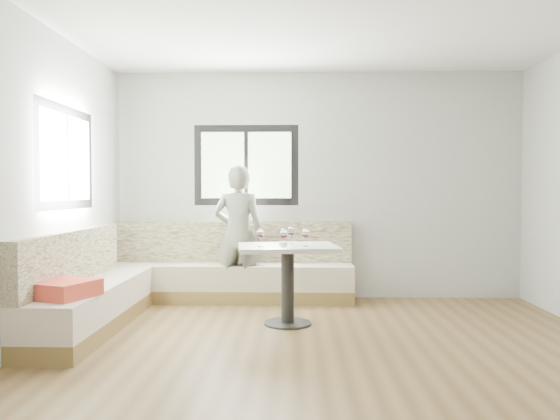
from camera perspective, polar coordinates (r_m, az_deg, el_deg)
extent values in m
cube|color=brown|center=(4.51, 5.37, -15.16)|extent=(5.00, 5.00, 0.01)
cube|color=white|center=(4.55, 5.50, 20.86)|extent=(5.00, 5.00, 0.01)
cube|color=#B7B7B2|center=(6.80, 4.04, 2.60)|extent=(5.00, 0.01, 2.80)
cube|color=#B7B7B2|center=(1.82, 10.67, 4.21)|extent=(5.00, 0.01, 2.80)
cube|color=#B7B7B2|center=(4.83, -25.67, 2.65)|extent=(0.01, 5.00, 2.80)
cube|color=black|center=(6.82, -3.55, 4.70)|extent=(1.30, 0.02, 1.00)
cube|color=black|center=(5.65, -21.41, 5.12)|extent=(0.02, 1.30, 1.00)
cube|color=brown|center=(6.68, -5.03, -8.78)|extent=(2.90, 0.55, 0.16)
cube|color=beige|center=(6.65, -5.03, -6.88)|extent=(2.90, 0.55, 0.29)
cube|color=beige|center=(6.80, -4.84, -3.31)|extent=(2.90, 0.14, 0.50)
cube|color=brown|center=(5.62, -18.98, -10.96)|extent=(0.55, 2.25, 0.16)
cube|color=beige|center=(5.57, -19.00, -8.71)|extent=(0.55, 2.25, 0.29)
cube|color=beige|center=(5.59, -21.02, -4.59)|extent=(0.14, 2.25, 0.50)
cube|color=#E3523C|center=(4.90, -21.72, -7.66)|extent=(0.59, 0.59, 0.14)
cylinder|color=black|center=(5.55, 0.80, -11.74)|extent=(0.47, 0.47, 0.02)
cylinder|color=black|center=(5.47, 0.80, -8.05)|extent=(0.13, 0.13, 0.75)
cube|color=white|center=(5.42, 0.80, -3.93)|extent=(1.05, 0.86, 0.04)
imported|color=slate|center=(6.48, -4.37, -2.54)|extent=(0.63, 0.45, 1.63)
cylinder|color=white|center=(5.42, 0.34, -3.52)|extent=(0.09, 0.09, 0.03)
sphere|color=black|center=(5.43, 0.48, -3.41)|extent=(0.02, 0.02, 0.02)
sphere|color=black|center=(5.43, 0.23, -3.41)|extent=(0.02, 0.02, 0.02)
sphere|color=black|center=(5.41, 0.35, -3.43)|extent=(0.02, 0.02, 0.02)
cylinder|color=white|center=(5.26, -2.07, -3.85)|extent=(0.06, 0.06, 0.01)
cylinder|color=white|center=(5.26, -2.07, -3.40)|extent=(0.01, 0.01, 0.08)
ellipsoid|color=white|center=(5.25, -2.07, -2.46)|extent=(0.08, 0.08, 0.10)
cylinder|color=#4A0417|center=(5.25, -2.07, -2.72)|extent=(0.05, 0.05, 0.02)
cylinder|color=white|center=(5.23, 0.38, -3.89)|extent=(0.06, 0.06, 0.01)
cylinder|color=white|center=(5.22, 0.38, -3.44)|extent=(0.01, 0.01, 0.08)
ellipsoid|color=white|center=(5.21, 0.38, -2.49)|extent=(0.08, 0.08, 0.10)
cylinder|color=#4A0417|center=(5.22, 0.38, -2.75)|extent=(0.05, 0.05, 0.02)
cylinder|color=white|center=(5.31, 2.69, -3.80)|extent=(0.06, 0.06, 0.01)
cylinder|color=white|center=(5.30, 2.69, -3.35)|extent=(0.01, 0.01, 0.08)
ellipsoid|color=white|center=(5.30, 2.70, -2.42)|extent=(0.08, 0.08, 0.10)
cylinder|color=#4A0417|center=(5.30, 2.70, -2.68)|extent=(0.05, 0.05, 0.02)
cylinder|color=white|center=(5.54, 1.15, -3.55)|extent=(0.06, 0.06, 0.01)
cylinder|color=white|center=(5.54, 1.15, -3.12)|extent=(0.01, 0.01, 0.08)
ellipsoid|color=white|center=(5.53, 1.15, -2.23)|extent=(0.08, 0.08, 0.10)
cylinder|color=#4A0417|center=(5.54, 1.15, -2.48)|extent=(0.05, 0.05, 0.02)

